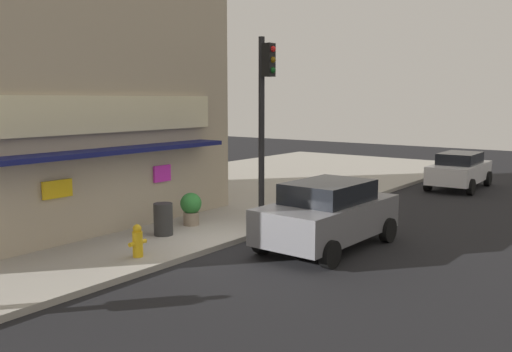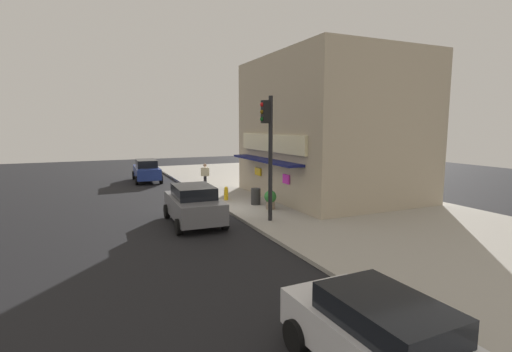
{
  "view_description": "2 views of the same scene",
  "coord_description": "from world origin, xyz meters",
  "px_view_note": "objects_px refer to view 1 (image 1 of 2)",
  "views": [
    {
      "loc": [
        -10.35,
        -8.6,
        3.7
      ],
      "look_at": [
        1.58,
        0.32,
        1.61
      ],
      "focal_mm": 38.45,
      "sensor_mm": 36.0,
      "label": 1
    },
    {
      "loc": [
        17.15,
        -6.12,
        4.27
      ],
      "look_at": [
        -0.07,
        1.64,
        1.71
      ],
      "focal_mm": 26.35,
      "sensor_mm": 36.0,
      "label": 2
    }
  ],
  "objects_px": {
    "potted_plant_by_doorway": "(191,207)",
    "parked_car_white": "(459,170)",
    "parked_car_grey": "(328,214)",
    "traffic_light": "(264,104)",
    "trash_can": "(163,219)",
    "fire_hydrant": "(138,241)"
  },
  "relations": [
    {
      "from": "parked_car_grey",
      "to": "parked_car_white",
      "type": "bearing_deg",
      "value": 0.82
    },
    {
      "from": "potted_plant_by_doorway",
      "to": "parked_car_white",
      "type": "height_order",
      "value": "parked_car_white"
    },
    {
      "from": "trash_can",
      "to": "potted_plant_by_doorway",
      "type": "height_order",
      "value": "potted_plant_by_doorway"
    },
    {
      "from": "traffic_light",
      "to": "parked_car_grey",
      "type": "height_order",
      "value": "traffic_light"
    },
    {
      "from": "trash_can",
      "to": "parked_car_white",
      "type": "xyz_separation_m",
      "value": [
        13.32,
        -3.67,
        0.22
      ]
    },
    {
      "from": "fire_hydrant",
      "to": "parked_car_white",
      "type": "relative_size",
      "value": 0.19
    },
    {
      "from": "traffic_light",
      "to": "parked_car_grey",
      "type": "distance_m",
      "value": 4.21
    },
    {
      "from": "potted_plant_by_doorway",
      "to": "parked_car_grey",
      "type": "xyz_separation_m",
      "value": [
        0.67,
        -4.05,
        0.21
      ]
    },
    {
      "from": "fire_hydrant",
      "to": "parked_car_grey",
      "type": "distance_m",
      "value": 4.69
    },
    {
      "from": "potted_plant_by_doorway",
      "to": "fire_hydrant",
      "type": "bearing_deg",
      "value": -158.03
    },
    {
      "from": "potted_plant_by_doorway",
      "to": "traffic_light",
      "type": "bearing_deg",
      "value": -28.93
    },
    {
      "from": "fire_hydrant",
      "to": "potted_plant_by_doorway",
      "type": "xyz_separation_m",
      "value": [
        3.05,
        1.23,
        0.15
      ]
    },
    {
      "from": "trash_can",
      "to": "potted_plant_by_doorway",
      "type": "bearing_deg",
      "value": 9.6
    },
    {
      "from": "potted_plant_by_doorway",
      "to": "parked_car_white",
      "type": "xyz_separation_m",
      "value": [
        12.03,
        -3.89,
        0.13
      ]
    },
    {
      "from": "potted_plant_by_doorway",
      "to": "parked_car_grey",
      "type": "height_order",
      "value": "parked_car_grey"
    },
    {
      "from": "parked_car_grey",
      "to": "parked_car_white",
      "type": "relative_size",
      "value": 1.04
    },
    {
      "from": "parked_car_grey",
      "to": "parked_car_white",
      "type": "height_order",
      "value": "parked_car_grey"
    },
    {
      "from": "potted_plant_by_doorway",
      "to": "parked_car_white",
      "type": "bearing_deg",
      "value": -17.92
    },
    {
      "from": "fire_hydrant",
      "to": "parked_car_grey",
      "type": "bearing_deg",
      "value": -37.17
    },
    {
      "from": "trash_can",
      "to": "parked_car_grey",
      "type": "distance_m",
      "value": 4.32
    },
    {
      "from": "traffic_light",
      "to": "parked_car_grey",
      "type": "xyz_separation_m",
      "value": [
        -1.34,
        -2.94,
        -2.7
      ]
    },
    {
      "from": "traffic_light",
      "to": "trash_can",
      "type": "xyz_separation_m",
      "value": [
        -3.3,
        0.89,
        -3.0
      ]
    }
  ]
}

